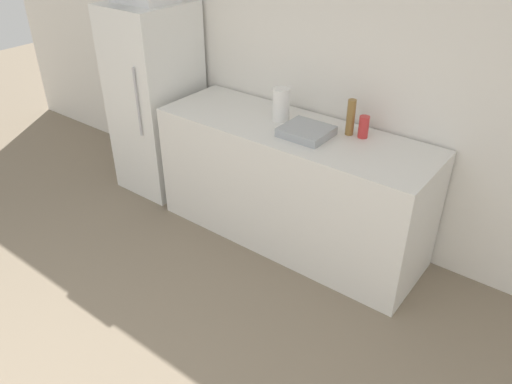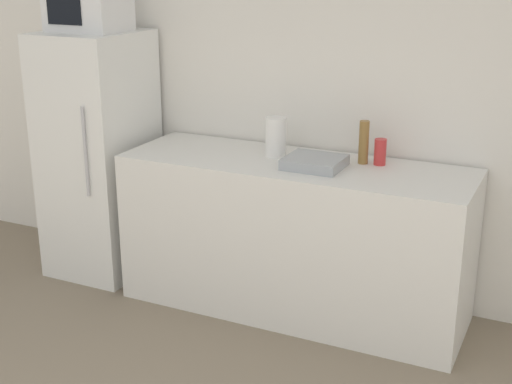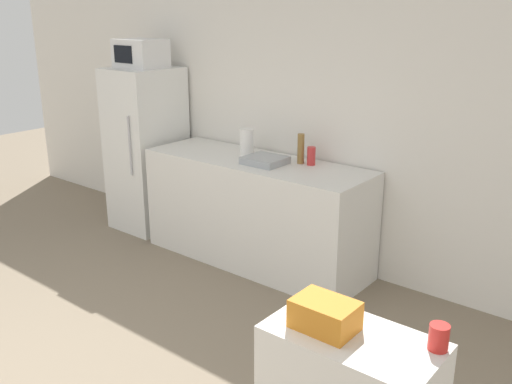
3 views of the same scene
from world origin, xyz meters
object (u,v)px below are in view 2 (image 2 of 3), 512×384
paper_towel_roll (276,137)px  bottle_tall (364,142)px  bottle_short (380,152)px  microwave (88,9)px  refrigerator (99,155)px

paper_towel_roll → bottle_tall: bearing=8.8°
bottle_short → microwave: bearing=-175.0°
refrigerator → paper_towel_roll: 1.29m
bottle_tall → refrigerator: bearing=-175.2°
refrigerator → microwave: microwave is taller
bottle_tall → paper_towel_roll: bottle_tall is taller
bottle_short → paper_towel_roll: paper_towel_roll is taller
paper_towel_roll → microwave: bearing=-176.8°
refrigerator → bottle_short: 1.90m
paper_towel_roll → bottle_short: bearing=8.8°
refrigerator → paper_towel_roll: (1.26, 0.07, 0.24)m
microwave → paper_towel_roll: (1.26, 0.07, -0.70)m
microwave → bottle_tall: microwave is taller
bottle_tall → bottle_short: bearing=9.0°
microwave → bottle_short: bearing=5.0°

